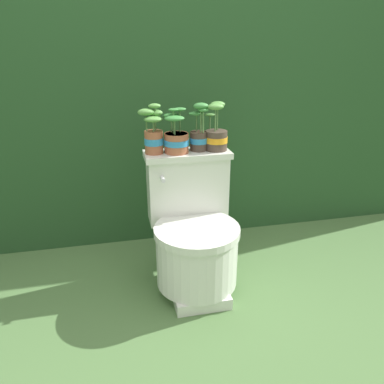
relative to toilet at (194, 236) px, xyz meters
The scene contains 7 objects.
ground_plane 0.30m from the toilet, 152.03° to the right, with size 12.00×12.00×0.00m, color #4C703D.
hedge_backdrop 1.03m from the toilet, 95.33° to the left, with size 4.24×0.70×1.59m.
toilet is the anchor object (origin of this frame).
potted_plant_left 0.54m from the toilet, 136.34° to the left, with size 0.12×0.09×0.24m.
potted_plant_midleft 0.49m from the toilet, 111.01° to the left, with size 0.12×0.12×0.22m.
potted_plant_middle 0.51m from the toilet, 69.11° to the left, with size 0.10×0.09×0.24m.
potted_plant_midright 0.52m from the toilet, 45.55° to the left, with size 0.11×0.12×0.24m.
Camera 1 is at (-0.29, -1.57, 1.19)m, focal length 35.00 mm.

